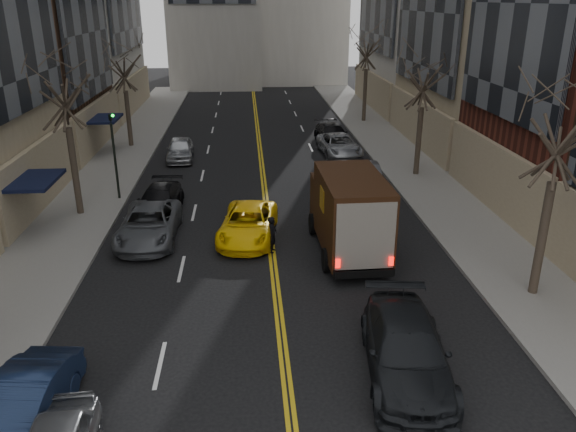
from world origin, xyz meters
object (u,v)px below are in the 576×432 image
Objects in this scene: ups_truck at (349,213)px; pedestrian at (272,234)px; taxi at (248,224)px; observer_sedan at (406,350)px.

ups_truck reaches higher than pedestrian.
pedestrian is (0.97, -1.43, 0.09)m from taxi.
taxi is at bearing 49.37° from pedestrian.
observer_sedan is at bearing -90.04° from ups_truck.
ups_truck is 4.44m from taxi.
ups_truck is at bearing -14.88° from taxi.
ups_truck is at bearing -79.39° from pedestrian.
pedestrian is (-3.01, 0.25, -0.92)m from ups_truck.
ups_truck is 1.28× the size of taxi.
ups_truck is 1.12× the size of observer_sedan.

